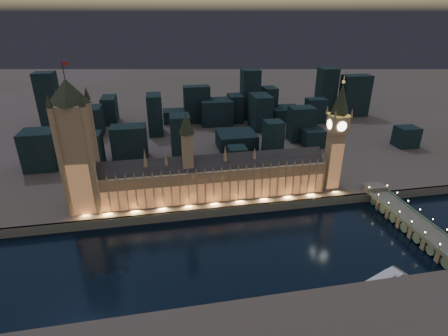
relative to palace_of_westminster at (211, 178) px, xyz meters
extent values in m
plane|color=black|center=(5.54, -61.74, -26.37)|extent=(2000.00, 2000.00, 0.00)
cube|color=#46402C|center=(5.54, 458.26, -22.37)|extent=(2000.00, 960.00, 8.00)
cube|color=#4F5445|center=(5.54, -20.74, -22.37)|extent=(2000.00, 2.50, 8.00)
cube|color=#9E7B5D|center=(0.91, 0.26, -4.37)|extent=(200.03, 20.35, 28.00)
cube|color=#C67E49|center=(0.91, -9.99, -9.37)|extent=(200.00, 0.50, 18.00)
cube|color=black|center=(0.91, 0.26, 12.63)|extent=(200.03, 16.61, 16.26)
cube|color=#9E7B5D|center=(-19.09, 0.26, 25.63)|extent=(9.00, 9.00, 32.00)
cone|color=#282F1F|center=(-19.09, 0.26, 50.63)|extent=(13.00, 13.00, 18.00)
cube|color=#9E7B5D|center=(-99.09, -10.34, -4.37)|extent=(1.20, 1.20, 28.00)
cone|color=#9E7B5D|center=(-99.09, -9.74, 12.63)|extent=(2.00, 2.00, 6.00)
cube|color=#9E7B5D|center=(-91.95, -10.34, -4.37)|extent=(1.20, 1.20, 28.00)
cone|color=#9E7B5D|center=(-91.95, -9.74, 12.63)|extent=(2.00, 2.00, 6.00)
cube|color=#9E7B5D|center=(-84.81, -10.34, -4.37)|extent=(1.20, 1.20, 28.00)
cone|color=#9E7B5D|center=(-84.81, -9.74, 12.63)|extent=(2.00, 2.00, 6.00)
cube|color=#9E7B5D|center=(-77.66, -10.34, -4.37)|extent=(1.20, 1.20, 28.00)
cone|color=#9E7B5D|center=(-77.66, -9.74, 12.63)|extent=(2.00, 2.00, 6.00)
cube|color=#9E7B5D|center=(-70.52, -10.34, -4.37)|extent=(1.20, 1.20, 28.00)
cone|color=#9E7B5D|center=(-70.52, -9.74, 12.63)|extent=(2.00, 2.00, 6.00)
cube|color=#9E7B5D|center=(-63.38, -10.34, -4.37)|extent=(1.20, 1.20, 28.00)
cone|color=#9E7B5D|center=(-63.38, -9.74, 12.63)|extent=(2.00, 2.00, 6.00)
cube|color=#9E7B5D|center=(-56.24, -10.34, -4.37)|extent=(1.20, 1.20, 28.00)
cone|color=#9E7B5D|center=(-56.24, -9.74, 12.63)|extent=(2.00, 2.00, 6.00)
cube|color=#9E7B5D|center=(-49.09, -10.34, -4.37)|extent=(1.20, 1.20, 28.00)
cone|color=#9E7B5D|center=(-49.09, -9.74, 12.63)|extent=(2.00, 2.00, 6.00)
cube|color=#9E7B5D|center=(-41.95, -10.34, -4.37)|extent=(1.20, 1.20, 28.00)
cone|color=#9E7B5D|center=(-41.95, -9.74, 12.63)|extent=(2.00, 2.00, 6.00)
cube|color=#9E7B5D|center=(-34.81, -10.34, -4.37)|extent=(1.20, 1.20, 28.00)
cone|color=#9E7B5D|center=(-34.81, -9.74, 12.63)|extent=(2.00, 2.00, 6.00)
cube|color=#9E7B5D|center=(-27.66, -10.34, -4.37)|extent=(1.20, 1.20, 28.00)
cone|color=#9E7B5D|center=(-27.66, -9.74, 12.63)|extent=(2.00, 2.00, 6.00)
cube|color=#9E7B5D|center=(-20.52, -10.34, -4.37)|extent=(1.20, 1.20, 28.00)
cone|color=#9E7B5D|center=(-20.52, -9.74, 12.63)|extent=(2.00, 2.00, 6.00)
cube|color=#9E7B5D|center=(-13.38, -10.34, -4.37)|extent=(1.20, 1.20, 28.00)
cone|color=#9E7B5D|center=(-13.38, -9.74, 12.63)|extent=(2.00, 2.00, 6.00)
cube|color=#9E7B5D|center=(-6.24, -10.34, -4.37)|extent=(1.20, 1.20, 28.00)
cone|color=#9E7B5D|center=(-6.24, -9.74, 12.63)|extent=(2.00, 2.00, 6.00)
cube|color=#9E7B5D|center=(0.91, -10.34, -4.37)|extent=(1.20, 1.20, 28.00)
cone|color=#9E7B5D|center=(0.91, -9.74, 12.63)|extent=(2.00, 2.00, 6.00)
cube|color=#9E7B5D|center=(8.05, -10.34, -4.37)|extent=(1.20, 1.20, 28.00)
cone|color=#9E7B5D|center=(8.05, -9.74, 12.63)|extent=(2.00, 2.00, 6.00)
cube|color=#9E7B5D|center=(15.19, -10.34, -4.37)|extent=(1.20, 1.20, 28.00)
cone|color=#9E7B5D|center=(15.19, -9.74, 12.63)|extent=(2.00, 2.00, 6.00)
cube|color=#9E7B5D|center=(22.34, -10.34, -4.37)|extent=(1.20, 1.20, 28.00)
cone|color=#9E7B5D|center=(22.34, -9.74, 12.63)|extent=(2.00, 2.00, 6.00)
cube|color=#9E7B5D|center=(29.48, -10.34, -4.37)|extent=(1.20, 1.20, 28.00)
cone|color=#9E7B5D|center=(29.48, -9.74, 12.63)|extent=(2.00, 2.00, 6.00)
cube|color=#9E7B5D|center=(36.62, -10.34, -4.37)|extent=(1.20, 1.20, 28.00)
cone|color=#9E7B5D|center=(36.62, -9.74, 12.63)|extent=(2.00, 2.00, 6.00)
cube|color=#9E7B5D|center=(43.76, -10.34, -4.37)|extent=(1.20, 1.20, 28.00)
cone|color=#9E7B5D|center=(43.76, -9.74, 12.63)|extent=(2.00, 2.00, 6.00)
cube|color=#9E7B5D|center=(50.91, -10.34, -4.37)|extent=(1.20, 1.20, 28.00)
cone|color=#9E7B5D|center=(50.91, -9.74, 12.63)|extent=(2.00, 2.00, 6.00)
cube|color=#9E7B5D|center=(58.05, -10.34, -4.37)|extent=(1.20, 1.20, 28.00)
cone|color=#9E7B5D|center=(58.05, -9.74, 12.63)|extent=(2.00, 2.00, 6.00)
cube|color=#9E7B5D|center=(65.19, -10.34, -4.37)|extent=(1.20, 1.20, 28.00)
cone|color=#9E7B5D|center=(65.19, -9.74, 12.63)|extent=(2.00, 2.00, 6.00)
cube|color=#9E7B5D|center=(72.34, -10.34, -4.37)|extent=(1.20, 1.20, 28.00)
cone|color=#9E7B5D|center=(72.34, -9.74, 12.63)|extent=(2.00, 2.00, 6.00)
cube|color=#9E7B5D|center=(79.48, -10.34, -4.37)|extent=(1.20, 1.20, 28.00)
cone|color=#9E7B5D|center=(79.48, -9.74, 12.63)|extent=(2.00, 2.00, 6.00)
cube|color=#9E7B5D|center=(86.62, -10.34, -4.37)|extent=(1.20, 1.20, 28.00)
cone|color=#9E7B5D|center=(86.62, -9.74, 12.63)|extent=(2.00, 2.00, 6.00)
cube|color=#9E7B5D|center=(93.76, -10.34, -4.37)|extent=(1.20, 1.20, 28.00)
cone|color=#9E7B5D|center=(93.76, -9.74, 12.63)|extent=(2.00, 2.00, 6.00)
cube|color=#9E7B5D|center=(100.91, -10.34, -4.37)|extent=(1.20, 1.20, 28.00)
cone|color=#9E7B5D|center=(100.91, -9.74, 12.63)|extent=(2.00, 2.00, 6.00)
cone|color=#9E7B5D|center=(-54.09, 0.26, 22.63)|extent=(4.40, 4.40, 18.00)
cone|color=#9E7B5D|center=(-37.09, 0.26, 20.63)|extent=(4.40, 4.40, 14.00)
cone|color=#9E7B5D|center=(12.91, 0.26, 21.63)|extent=(4.40, 4.40, 16.00)
cone|color=#9E7B5D|center=(38.91, 0.26, 19.63)|extent=(4.40, 4.40, 12.00)
cube|color=#9E7B5D|center=(-104.46, 0.26, 26.00)|extent=(23.17, 23.17, 88.75)
cube|color=#C67E49|center=(-104.46, -10.94, 3.63)|extent=(22.00, 0.50, 44.00)
cone|color=#282F1F|center=(-104.46, 0.26, 79.38)|extent=(31.68, 31.68, 18.00)
cylinder|color=black|center=(-104.46, 0.26, 94.38)|extent=(0.50, 0.50, 12.00)
cube|color=#AB1E19|center=(-102.26, 0.26, 98.88)|extent=(4.00, 0.15, 2.50)
cylinder|color=#9E7B5D|center=(-115.46, -10.74, 26.00)|extent=(4.40, 4.40, 88.75)
cone|color=#282F1F|center=(-115.46, -10.74, 75.38)|extent=(5.20, 5.20, 10.00)
cylinder|color=#9E7B5D|center=(-115.46, 11.26, 26.00)|extent=(4.40, 4.40, 88.75)
cone|color=#282F1F|center=(-115.46, 11.26, 75.38)|extent=(5.20, 5.20, 10.00)
cylinder|color=#9E7B5D|center=(-93.46, -10.74, 26.00)|extent=(4.40, 4.40, 88.75)
cone|color=#282F1F|center=(-93.46, -10.74, 75.38)|extent=(5.20, 5.20, 10.00)
cylinder|color=#9E7B5D|center=(-93.46, 11.26, 26.00)|extent=(4.40, 4.40, 88.75)
cone|color=#282F1F|center=(-93.46, 11.26, 75.38)|extent=(5.20, 5.20, 10.00)
cube|color=#9E7B5D|center=(113.54, 0.26, 8.28)|extent=(12.41, 12.41, 53.30)
cube|color=#C67E49|center=(113.54, -5.94, 3.63)|extent=(12.00, 0.50, 44.00)
cube|color=#9E7B5D|center=(113.54, 0.26, 42.48)|extent=(15.00, 15.00, 15.10)
cube|color=#F2C64C|center=(113.54, 0.26, 50.62)|extent=(15.75, 15.75, 1.20)
cone|color=#282F1F|center=(113.54, 0.26, 64.22)|extent=(18.00, 18.00, 26.00)
sphere|color=#F2C64C|center=(113.54, 0.26, 78.72)|extent=(2.80, 2.80, 2.80)
cylinder|color=#F2C64C|center=(113.54, 0.26, 81.22)|extent=(0.40, 0.40, 5.00)
cylinder|color=#FFF2BF|center=(113.54, -7.49, 42.48)|extent=(8.40, 0.50, 8.40)
cylinder|color=#FFF2BF|center=(113.54, 8.01, 42.48)|extent=(8.40, 0.50, 8.40)
cylinder|color=#FFF2BF|center=(105.79, 0.26, 42.48)|extent=(0.50, 8.40, 8.40)
cylinder|color=#FFF2BF|center=(121.29, 0.26, 42.48)|extent=(0.50, 8.40, 8.40)
cone|color=#9E7B5D|center=(106.04, -7.24, 54.02)|extent=(2.60, 2.60, 8.00)
cone|color=#9E7B5D|center=(106.04, 7.76, 54.02)|extent=(2.60, 2.60, 8.00)
cone|color=#9E7B5D|center=(121.04, -7.24, 54.02)|extent=(2.60, 2.60, 8.00)
cone|color=#9E7B5D|center=(121.04, 7.76, 54.02)|extent=(2.60, 2.60, 8.00)
cube|color=#4F5445|center=(149.44, -71.74, -16.87)|extent=(18.84, 100.00, 1.60)
cube|color=#426351|center=(140.43, -71.74, -15.47)|extent=(0.80, 100.00, 1.60)
cube|color=#426351|center=(158.46, -71.74, -15.47)|extent=(0.80, 100.00, 1.60)
cube|color=#4F5445|center=(149.44, -16.74, -17.62)|extent=(18.84, 12.00, 9.50)
cube|color=#4F5445|center=(149.44, -107.45, -22.02)|extent=(16.95, 4.00, 9.50)
cylinder|color=black|center=(140.43, -107.45, -13.67)|extent=(0.30, 0.30, 4.40)
sphere|color=#FFD88C|center=(140.43, -107.45, -11.37)|extent=(1.00, 1.00, 1.00)
cube|color=#4F5445|center=(149.44, -93.16, -22.02)|extent=(16.95, 4.00, 9.50)
cylinder|color=black|center=(140.43, -93.16, -13.67)|extent=(0.30, 0.30, 4.40)
sphere|color=#FFD88C|center=(140.43, -93.16, -11.37)|extent=(1.00, 1.00, 1.00)
cylinder|color=black|center=(158.46, -93.16, -13.67)|extent=(0.30, 0.30, 4.40)
sphere|color=#FFD88C|center=(158.46, -93.16, -11.37)|extent=(1.00, 1.00, 1.00)
cube|color=#4F5445|center=(149.44, -78.88, -22.02)|extent=(16.95, 4.00, 9.50)
cylinder|color=black|center=(140.43, -78.88, -13.67)|extent=(0.30, 0.30, 4.40)
sphere|color=#FFD88C|center=(140.43, -78.88, -11.37)|extent=(1.00, 1.00, 1.00)
cylinder|color=black|center=(158.46, -78.88, -13.67)|extent=(0.30, 0.30, 4.40)
sphere|color=#FFD88C|center=(158.46, -78.88, -11.37)|extent=(1.00, 1.00, 1.00)
cube|color=#4F5445|center=(149.44, -64.59, -22.02)|extent=(16.95, 4.00, 9.50)
cylinder|color=black|center=(140.43, -64.59, -13.67)|extent=(0.30, 0.30, 4.40)
sphere|color=#FFD88C|center=(140.43, -64.59, -11.37)|extent=(1.00, 1.00, 1.00)
cylinder|color=black|center=(158.46, -64.59, -13.67)|extent=(0.30, 0.30, 4.40)
sphere|color=#FFD88C|center=(158.46, -64.59, -11.37)|extent=(1.00, 1.00, 1.00)
cube|color=#4F5445|center=(149.44, -50.31, -22.02)|extent=(16.95, 4.00, 9.50)
cylinder|color=black|center=(140.43, -50.31, -13.67)|extent=(0.30, 0.30, 4.40)
sphere|color=#FFD88C|center=(140.43, -50.31, -11.37)|extent=(1.00, 1.00, 1.00)
cylinder|color=black|center=(158.46, -50.31, -13.67)|extent=(0.30, 0.30, 4.40)
sphere|color=#FFD88C|center=(158.46, -50.31, -11.37)|extent=(1.00, 1.00, 1.00)
cube|color=#4F5445|center=(149.44, -36.02, -22.02)|extent=(16.95, 4.00, 9.50)
cylinder|color=black|center=(140.43, -36.02, -13.67)|extent=(0.30, 0.30, 4.40)
sphere|color=#FFD88C|center=(140.43, -36.02, -11.37)|extent=(1.00, 1.00, 1.00)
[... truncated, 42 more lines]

